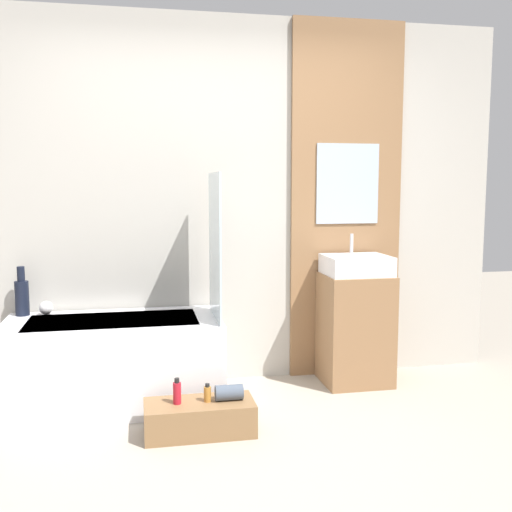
{
  "coord_description": "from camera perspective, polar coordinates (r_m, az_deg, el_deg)",
  "views": [
    {
      "loc": [
        -0.57,
        -2.69,
        1.44
      ],
      "look_at": [
        0.11,
        0.71,
        1.01
      ],
      "focal_mm": 42.0,
      "sensor_mm": 36.0,
      "label": 1
    }
  ],
  "objects": [
    {
      "name": "bathtub",
      "position": [
        4.04,
        -13.36,
        -9.8
      ],
      "size": [
        1.37,
        0.69,
        0.56
      ],
      "color": "white",
      "rests_on": "ground_plane"
    },
    {
      "name": "wall_wood_accent",
      "position": [
        4.48,
        8.6,
        5.23
      ],
      "size": [
        0.84,
        0.04,
        2.6
      ],
      "color": "#8E6642",
      "rests_on": "ground_plane"
    },
    {
      "name": "vase_tall_dark",
      "position": [
        4.25,
        -21.4,
        -3.53
      ],
      "size": [
        0.09,
        0.09,
        0.33
      ],
      "color": "black",
      "rests_on": "bathtub"
    },
    {
      "name": "vanity_cabinet",
      "position": [
        4.39,
        9.42,
        -6.86
      ],
      "size": [
        0.47,
        0.43,
        0.79
      ],
      "primitive_type": "cube",
      "color": "#8E6642",
      "rests_on": "ground_plane"
    },
    {
      "name": "vase_round_light",
      "position": [
        4.25,
        -19.36,
        -4.67
      ],
      "size": [
        0.09,
        0.09,
        0.09
      ],
      "primitive_type": "sphere",
      "color": "white",
      "rests_on": "bathtub"
    },
    {
      "name": "ground_plane",
      "position": [
        3.1,
        0.65,
        -20.66
      ],
      "size": [
        12.0,
        12.0,
        0.0
      ],
      "primitive_type": "plane",
      "color": "#A39989"
    },
    {
      "name": "glass_shower_screen",
      "position": [
        3.86,
        -3.93,
        0.97
      ],
      "size": [
        0.01,
        0.54,
        0.94
      ],
      "primitive_type": "cube",
      "color": "silver",
      "rests_on": "bathtub"
    },
    {
      "name": "wooden_step_bench",
      "position": [
        3.58,
        -5.4,
        -15.09
      ],
      "size": [
        0.63,
        0.29,
        0.19
      ],
      "primitive_type": "cube",
      "color": "olive",
      "rests_on": "ground_plane"
    },
    {
      "name": "sink",
      "position": [
        4.3,
        9.54,
        -0.85
      ],
      "size": [
        0.45,
        0.38,
        0.28
      ],
      "color": "white",
      "rests_on": "vanity_cabinet"
    },
    {
      "name": "towel_roll",
      "position": [
        3.55,
        -2.58,
        -12.86
      ],
      "size": [
        0.16,
        0.09,
        0.09
      ],
      "primitive_type": "cylinder",
      "rotation": [
        0.0,
        1.57,
        0.0
      ],
      "color": "#4C5666",
      "rests_on": "wooden_step_bench"
    },
    {
      "name": "wall_tiled_back",
      "position": [
        4.3,
        -3.69,
        5.14
      ],
      "size": [
        4.2,
        0.06,
        2.6
      ],
      "primitive_type": "cube",
      "color": "#B7B2A8",
      "rests_on": "ground_plane"
    },
    {
      "name": "bottle_soap_primary",
      "position": [
        3.51,
        -7.53,
        -12.75
      ],
      "size": [
        0.05,
        0.05,
        0.15
      ],
      "color": "#B21928",
      "rests_on": "wooden_step_bench"
    },
    {
      "name": "bottle_soap_secondary",
      "position": [
        3.53,
        -4.65,
        -12.93
      ],
      "size": [
        0.04,
        0.04,
        0.11
      ],
      "color": "#B2752D",
      "rests_on": "wooden_step_bench"
    }
  ]
}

